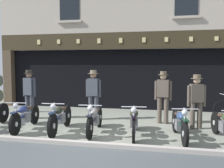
# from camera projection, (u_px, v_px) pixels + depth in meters

# --- Properties ---
(ground) EXTENTS (23.28, 22.00, 0.18)m
(ground) POSITION_uv_depth(u_px,v_px,m) (68.00, 164.00, 5.11)
(ground) COLOR gray
(shop_facade) EXTENTS (11.58, 4.42, 5.89)m
(shop_facade) POSITION_uv_depth(u_px,v_px,m) (128.00, 70.00, 12.80)
(shop_facade) COLOR black
(shop_facade) RESTS_ON ground
(motorcycle_left) EXTENTS (0.62, 2.01, 0.90)m
(motorcycle_left) POSITION_uv_depth(u_px,v_px,m) (25.00, 116.00, 7.66)
(motorcycle_left) COLOR black
(motorcycle_left) RESTS_ON ground
(motorcycle_center_left) EXTENTS (0.62, 2.02, 0.93)m
(motorcycle_center_left) POSITION_uv_depth(u_px,v_px,m) (60.00, 117.00, 7.40)
(motorcycle_center_left) COLOR black
(motorcycle_center_left) RESTS_ON ground
(motorcycle_center) EXTENTS (0.62, 2.00, 0.91)m
(motorcycle_center) POSITION_uv_depth(u_px,v_px,m) (95.00, 118.00, 7.28)
(motorcycle_center) COLOR black
(motorcycle_center) RESTS_ON ground
(motorcycle_center_right) EXTENTS (0.62, 2.01, 0.92)m
(motorcycle_center_right) POSITION_uv_depth(u_px,v_px,m) (134.00, 121.00, 6.94)
(motorcycle_center_right) COLOR black
(motorcycle_center_right) RESTS_ON ground
(motorcycle_right) EXTENTS (0.62, 1.97, 0.91)m
(motorcycle_right) POSITION_uv_depth(u_px,v_px,m) (180.00, 123.00, 6.67)
(motorcycle_right) COLOR black
(motorcycle_right) RESTS_ON ground
(salesman_left) EXTENTS (0.55, 0.35, 1.75)m
(salesman_left) POSITION_uv_depth(u_px,v_px,m) (29.00, 92.00, 9.16)
(salesman_left) COLOR #3D424C
(salesman_left) RESTS_ON ground
(shopkeeper_center) EXTENTS (0.56, 0.36, 1.75)m
(shopkeeper_center) POSITION_uv_depth(u_px,v_px,m) (93.00, 92.00, 9.00)
(shopkeeper_center) COLOR #3D424C
(shopkeeper_center) RESTS_ON ground
(salesman_right) EXTENTS (0.55, 0.34, 1.72)m
(salesman_right) POSITION_uv_depth(u_px,v_px,m) (163.00, 95.00, 8.39)
(salesman_right) COLOR brown
(salesman_right) RESTS_ON ground
(assistant_far_right) EXTENTS (0.55, 0.35, 1.65)m
(assistant_far_right) POSITION_uv_depth(u_px,v_px,m) (196.00, 99.00, 7.68)
(assistant_far_right) COLOR brown
(assistant_far_right) RESTS_ON ground
(advert_board_near) EXTENTS (0.65, 0.03, 0.97)m
(advert_board_near) POSITION_uv_depth(u_px,v_px,m) (163.00, 69.00, 10.83)
(advert_board_near) COLOR beige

